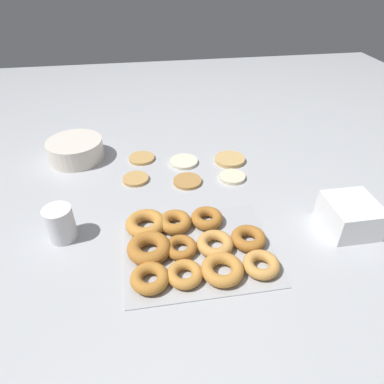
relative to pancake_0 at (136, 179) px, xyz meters
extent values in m
plane|color=#B2B5BA|center=(0.18, -0.07, -0.01)|extent=(3.00, 3.00, 0.00)
cylinder|color=tan|center=(0.00, 0.00, 0.00)|extent=(0.09, 0.09, 0.01)
cylinder|color=tan|center=(0.34, 0.07, 0.00)|extent=(0.11, 0.11, 0.01)
cylinder|color=tan|center=(0.03, 0.14, 0.00)|extent=(0.09, 0.09, 0.01)
cylinder|color=beige|center=(0.18, 0.08, 0.00)|extent=(0.10, 0.10, 0.01)
cylinder|color=#B27F42|center=(0.17, -0.04, 0.00)|extent=(0.09, 0.09, 0.01)
cylinder|color=beige|center=(0.32, -0.04, 0.00)|extent=(0.09, 0.09, 0.01)
cube|color=#ADAFB5|center=(0.15, -0.35, 0.00)|extent=(0.38, 0.31, 0.01)
torus|color=#B7752D|center=(0.02, -0.44, 0.01)|extent=(0.09, 0.09, 0.03)
torus|color=#C68438|center=(0.10, -0.44, 0.01)|extent=(0.09, 0.09, 0.03)
torus|color=#C68438|center=(0.19, -0.45, 0.02)|extent=(0.10, 0.10, 0.03)
torus|color=#D19347|center=(0.29, -0.44, 0.01)|extent=(0.09, 0.09, 0.03)
torus|color=#AD6B28|center=(0.03, -0.35, 0.02)|extent=(0.11, 0.11, 0.04)
torus|color=#AD6B28|center=(0.11, -0.35, 0.01)|extent=(0.08, 0.08, 0.02)
torus|color=#D19347|center=(0.19, -0.36, 0.01)|extent=(0.09, 0.09, 0.03)
torus|color=#AD6B28|center=(0.29, -0.35, 0.02)|extent=(0.09, 0.09, 0.03)
torus|color=#C68438|center=(0.02, -0.25, 0.02)|extent=(0.11, 0.11, 0.03)
torus|color=#B7752D|center=(0.10, -0.26, 0.02)|extent=(0.09, 0.09, 0.03)
torus|color=#AD6B28|center=(0.19, -0.25, 0.02)|extent=(0.09, 0.09, 0.03)
cylinder|color=silver|center=(-0.21, 0.18, 0.03)|extent=(0.20, 0.20, 0.07)
cube|color=white|center=(0.58, -0.33, 0.01)|extent=(0.13, 0.14, 0.02)
cube|color=white|center=(0.58, -0.33, 0.03)|extent=(0.13, 0.14, 0.02)
cube|color=white|center=(0.58, -0.33, 0.05)|extent=(0.13, 0.14, 0.02)
cube|color=white|center=(0.58, -0.33, 0.07)|extent=(0.13, 0.14, 0.02)
cylinder|color=white|center=(-0.20, -0.25, 0.04)|extent=(0.08, 0.08, 0.10)
camera|label=1|loc=(0.03, -0.97, 0.64)|focal=32.00mm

